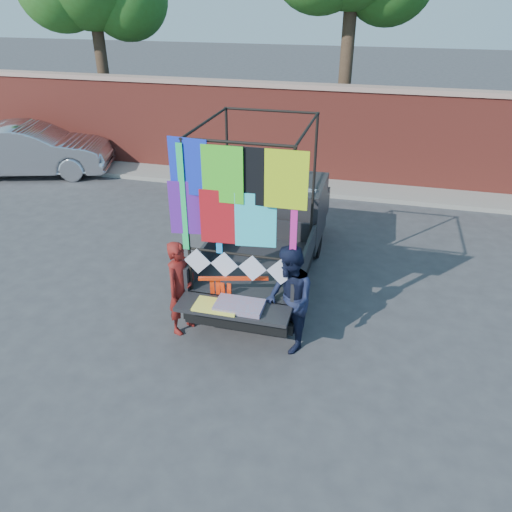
% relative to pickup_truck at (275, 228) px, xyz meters
% --- Properties ---
extents(ground, '(90.00, 90.00, 0.00)m').
position_rel_pickup_truck_xyz_m(ground, '(-0.44, -1.90, -0.78)').
color(ground, '#38383A').
rests_on(ground, ground).
extents(brick_wall, '(30.00, 0.45, 2.61)m').
position_rel_pickup_truck_xyz_m(brick_wall, '(-0.44, 5.10, 0.55)').
color(brick_wall, '#9B382D').
rests_on(brick_wall, ground).
extents(curb, '(30.00, 1.20, 0.12)m').
position_rel_pickup_truck_xyz_m(curb, '(-0.44, 4.40, -0.72)').
color(curb, gray).
rests_on(curb, ground).
extents(pickup_truck, '(1.96, 4.92, 3.10)m').
position_rel_pickup_truck_xyz_m(pickup_truck, '(0.00, 0.00, 0.00)').
color(pickup_truck, black).
rests_on(pickup_truck, ground).
extents(sedan, '(4.68, 2.79, 1.46)m').
position_rel_pickup_truck_xyz_m(sedan, '(-7.95, 3.53, -0.05)').
color(sedan, '#AEAEB5').
rests_on(sedan, ground).
extents(woman, '(0.52, 0.65, 1.54)m').
position_rel_pickup_truck_xyz_m(woman, '(-0.92, -2.43, -0.01)').
color(woman, maroon).
rests_on(woman, ground).
extents(man, '(0.94, 1.01, 1.67)m').
position_rel_pickup_truck_xyz_m(man, '(0.76, -2.44, 0.05)').
color(man, '#151B35').
rests_on(man, ground).
extents(streamer_bundle, '(1.00, 0.32, 0.70)m').
position_rel_pickup_truck_xyz_m(streamer_bundle, '(-0.19, -2.45, 0.08)').
color(streamer_bundle, '#F3310D').
rests_on(streamer_bundle, ground).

